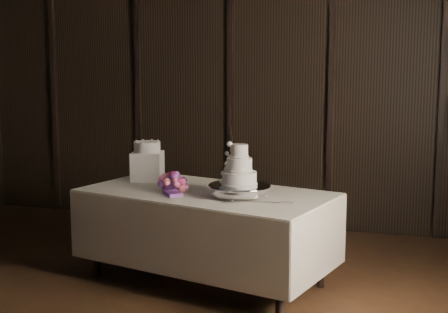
% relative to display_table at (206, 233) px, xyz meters
% --- Properties ---
extents(room, '(6.08, 7.08, 3.08)m').
position_rel_display_table_xyz_m(room, '(-0.36, -1.56, 1.08)').
color(room, black).
rests_on(room, ground).
extents(display_table, '(2.18, 1.50, 0.76)m').
position_rel_display_table_xyz_m(display_table, '(0.00, 0.00, 0.00)').
color(display_table, beige).
rests_on(display_table, ground).
extents(cake_stand, '(0.56, 0.56, 0.09)m').
position_rel_display_table_xyz_m(cake_stand, '(0.31, -0.12, 0.39)').
color(cake_stand, silver).
rests_on(cake_stand, display_table).
extents(wedding_cake, '(0.30, 0.27, 0.32)m').
position_rel_display_table_xyz_m(wedding_cake, '(0.29, -0.13, 0.56)').
color(wedding_cake, white).
rests_on(wedding_cake, cake_stand).
extents(bouquet, '(0.51, 0.50, 0.20)m').
position_rel_display_table_xyz_m(bouquet, '(-0.25, -0.11, 0.41)').
color(bouquet, '#DC6092').
rests_on(bouquet, display_table).
extents(box_pedestal, '(0.31, 0.31, 0.25)m').
position_rel_display_table_xyz_m(box_pedestal, '(-0.65, 0.32, 0.47)').
color(box_pedestal, white).
rests_on(box_pedestal, display_table).
extents(small_cake, '(0.26, 0.26, 0.09)m').
position_rel_display_table_xyz_m(small_cake, '(-0.65, 0.32, 0.64)').
color(small_cake, white).
rests_on(small_cake, box_pedestal).
extents(cake_knife, '(0.37, 0.04, 0.01)m').
position_rel_display_table_xyz_m(cake_knife, '(0.53, -0.28, 0.35)').
color(cake_knife, silver).
rests_on(cake_knife, display_table).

